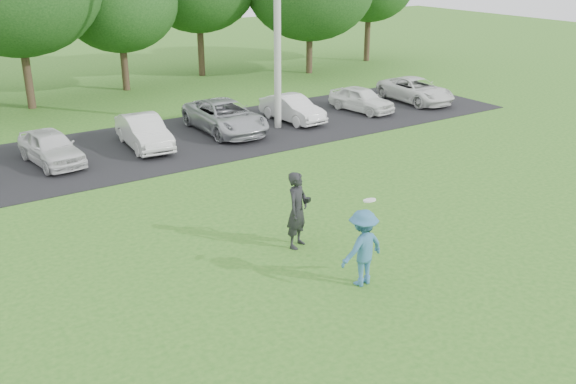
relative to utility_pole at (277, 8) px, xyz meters
name	(u,v)px	position (x,y,z in m)	size (l,w,h in m)	color
ground	(380,299)	(-5.52, -12.55, -4.71)	(100.00, 100.00, 0.00)	#2C631C
parking_lot	(145,147)	(-5.52, 0.45, -4.69)	(32.00, 6.50, 0.03)	black
utility_pole	(277,8)	(0.00, 0.00, 0.00)	(0.28, 0.28, 9.41)	#A4A5A0
frisbee_player	(363,248)	(-5.41, -11.80, -3.83)	(1.18, 0.75, 2.02)	#32668E
camera_bystander	(297,210)	(-5.52, -9.47, -3.74)	(0.84, 0.75, 1.93)	black
parked_cars	(149,131)	(-5.34, 0.48, -4.10)	(28.37, 4.65, 1.23)	#595D61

